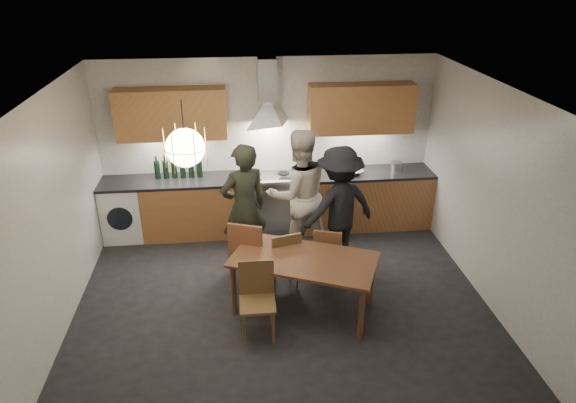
{
  "coord_description": "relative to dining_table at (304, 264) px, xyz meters",
  "views": [
    {
      "loc": [
        -0.49,
        -5.15,
        3.84
      ],
      "look_at": [
        0.11,
        0.4,
        1.2
      ],
      "focal_mm": 32.0,
      "sensor_mm": 36.0,
      "label": 1
    }
  ],
  "objects": [
    {
      "name": "chair_back_mid",
      "position": [
        -0.19,
        0.42,
        -0.14
      ],
      "size": [
        0.46,
        0.46,
        0.83
      ],
      "rotation": [
        0.0,
        0.0,
        3.4
      ],
      "color": "brown",
      "rests_on": "ground"
    },
    {
      "name": "wine_bottles",
      "position": [
        -1.59,
        2.14,
        0.45
      ],
      "size": [
        0.7,
        0.08,
        0.35
      ],
      "color": "black",
      "rests_on": "counter_run"
    },
    {
      "name": "person_left",
      "position": [
        -0.65,
        1.06,
        0.26
      ],
      "size": [
        0.75,
        0.63,
        1.76
      ],
      "primitive_type": "imported",
      "rotation": [
        0.0,
        0.0,
        3.52
      ],
      "color": "black",
      "rests_on": "ground"
    },
    {
      "name": "wall_fixtures",
      "position": [
        -0.24,
        2.17,
        1.25
      ],
      "size": [
        4.3,
        0.54,
        1.1
      ],
      "color": "tan",
      "rests_on": "ground"
    },
    {
      "name": "person_right",
      "position": [
        0.61,
        1.01,
        0.22
      ],
      "size": [
        1.24,
        0.97,
        1.69
      ],
      "primitive_type": "imported",
      "rotation": [
        0.0,
        0.0,
        3.5
      ],
      "color": "black",
      "rests_on": "ground"
    },
    {
      "name": "mixing_bowl",
      "position": [
        1.01,
        2.0,
        0.32
      ],
      "size": [
        0.38,
        0.38,
        0.07
      ],
      "primitive_type": "imported",
      "rotation": [
        0.0,
        0.0,
        0.34
      ],
      "color": "silver",
      "rests_on": "counter_run"
    },
    {
      "name": "stock_pot",
      "position": [
        1.71,
        2.08,
        0.34
      ],
      "size": [
        0.19,
        0.19,
        0.12
      ],
      "primitive_type": "cylinder",
      "rotation": [
        0.0,
        0.0,
        -0.12
      ],
      "color": "silver",
      "rests_on": "counter_run"
    },
    {
      "name": "chair_front",
      "position": [
        -0.57,
        -0.35,
        -0.12
      ],
      "size": [
        0.39,
        0.39,
        0.87
      ],
      "rotation": [
        0.0,
        0.0,
        -0.01
      ],
      "color": "brown",
      "rests_on": "ground"
    },
    {
      "name": "range_stove",
      "position": [
        -0.24,
        2.05,
        -0.18
      ],
      "size": [
        0.9,
        0.6,
        0.92
      ],
      "color": "silver",
      "rests_on": "ground"
    },
    {
      "name": "counter_run",
      "position": [
        -0.22,
        2.05,
        -0.17
      ],
      "size": [
        5.0,
        0.62,
        0.9
      ],
      "color": "#B87947",
      "rests_on": "ground"
    },
    {
      "name": "chair_back_right",
      "position": [
        0.38,
        0.52,
        -0.17
      ],
      "size": [
        0.45,
        0.45,
        0.79
      ],
      "rotation": [
        0.0,
        0.0,
        2.83
      ],
      "color": "brown",
      "rests_on": "ground"
    },
    {
      "name": "chair_back_left",
      "position": [
        -0.63,
        0.5,
        -0.07
      ],
      "size": [
        0.56,
        0.56,
        0.96
      ],
      "rotation": [
        0.0,
        0.0,
        2.79
      ],
      "color": "brown",
      "rests_on": "ground"
    },
    {
      "name": "dining_table",
      "position": [
        0.0,
        0.0,
        0.0
      ],
      "size": [
        1.85,
        1.42,
        0.7
      ],
      "rotation": [
        0.0,
        0.0,
        -0.41
      ],
      "color": "brown",
      "rests_on": "ground"
    },
    {
      "name": "pendant_lamp",
      "position": [
        -1.24,
        0.0,
        1.48
      ],
      "size": [
        0.43,
        0.43,
        0.7
      ],
      "color": "black",
      "rests_on": "ground"
    },
    {
      "name": "person_mid",
      "position": [
        0.1,
        1.29,
        0.31
      ],
      "size": [
        1.03,
        0.88,
        1.85
      ],
      "primitive_type": "imported",
      "rotation": [
        0.0,
        0.0,
        3.37
      ],
      "color": "beige",
      "rests_on": "ground"
    },
    {
      "name": "room_shell",
      "position": [
        -0.24,
        0.1,
        1.09
      ],
      "size": [
        5.02,
        4.52,
        2.61
      ],
      "color": "white",
      "rests_on": "ground"
    },
    {
      "name": "ground",
      "position": [
        -0.24,
        0.1,
        -0.62
      ],
      "size": [
        5.0,
        5.0,
        0.0
      ],
      "primitive_type": "plane",
      "color": "black",
      "rests_on": "ground"
    }
  ]
}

